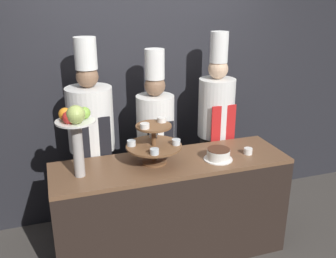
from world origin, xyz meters
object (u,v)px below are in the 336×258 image
at_px(chef_center_right, 216,122).
at_px(chef_center_left, 156,136).
at_px(cake_round, 218,154).
at_px(cup_white, 248,151).
at_px(tiered_stand, 154,142).
at_px(fruit_pedestal, 76,126).
at_px(chef_left, 92,137).

bearing_deg(chef_center_right, chef_center_left, 180.00).
bearing_deg(cake_round, cup_white, 4.52).
bearing_deg(cup_white, tiered_stand, 173.82).
xyz_separation_m(fruit_pedestal, chef_center_left, (0.76, 0.54, -0.37)).
relative_size(cake_round, chef_center_right, 0.13).
xyz_separation_m(fruit_pedestal, chef_left, (0.17, 0.54, -0.30)).
bearing_deg(chef_center_right, cake_round, -113.00).
relative_size(tiered_stand, cup_white, 6.18).
bearing_deg(cake_round, fruit_pedestal, 177.36).
relative_size(tiered_stand, chef_left, 0.24).
height_order(cup_white, chef_center_right, chef_center_right).
bearing_deg(fruit_pedestal, chef_center_right, 21.33).
height_order(cup_white, chef_left, chef_left).
distance_m(fruit_pedestal, cup_white, 1.48).
bearing_deg(cake_round, chef_left, 148.48).
distance_m(fruit_pedestal, chef_center_right, 1.51).
distance_m(fruit_pedestal, cake_round, 1.19).
bearing_deg(chef_center_left, fruit_pedestal, -144.61).
bearing_deg(tiered_stand, chef_center_left, 72.09).
height_order(chef_center_left, chef_center_right, chef_center_right).
bearing_deg(chef_left, cake_round, -31.52).
bearing_deg(cup_white, chef_center_left, 139.52).
bearing_deg(tiered_stand, cake_round, -12.05).
relative_size(fruit_pedestal, cake_round, 2.40).
bearing_deg(cup_white, fruit_pedestal, 178.85).
xyz_separation_m(cup_white, chef_center_left, (-0.67, 0.57, 0.01)).
height_order(chef_left, chef_center_right, chef_center_right).
distance_m(chef_left, chef_center_right, 1.22).
xyz_separation_m(cake_round, chef_left, (-0.97, 0.59, 0.06)).
xyz_separation_m(fruit_pedestal, cake_round, (1.13, -0.05, -0.36)).
relative_size(tiered_stand, chef_center_right, 0.24).
bearing_deg(chef_left, tiered_stand, -47.52).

